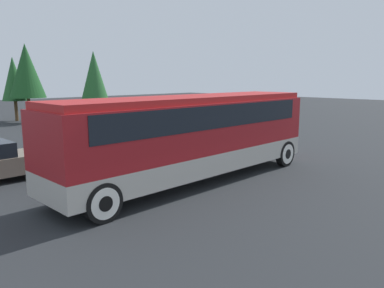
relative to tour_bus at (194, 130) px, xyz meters
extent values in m
plane|color=#26282B|center=(-0.10, 0.00, -1.92)|extent=(120.00, 120.00, 0.00)
cube|color=#B7B2A8|center=(-0.10, 0.00, -1.08)|extent=(11.09, 2.45, 0.75)
cube|color=maroon|center=(-0.10, 0.00, 0.17)|extent=(11.09, 2.45, 1.74)
cube|color=black|center=(-0.10, 0.00, 0.59)|extent=(9.76, 2.49, 0.78)
cube|color=#B21E1E|center=(-0.10, 0.00, 1.15)|extent=(10.87, 2.25, 0.22)
cube|color=maroon|center=(5.30, 0.00, -0.08)|extent=(0.36, 2.35, 1.99)
cylinder|color=black|center=(4.56, -1.11, -1.37)|extent=(1.11, 0.28, 1.11)
cylinder|color=silver|center=(4.56, -1.11, -1.37)|extent=(0.86, 0.30, 0.86)
cylinder|color=black|center=(4.56, -1.11, -1.37)|extent=(0.42, 0.32, 0.42)
cylinder|color=black|center=(4.56, 1.11, -1.37)|extent=(1.11, 0.28, 1.11)
cylinder|color=silver|center=(4.56, 1.11, -1.37)|extent=(0.86, 0.30, 0.86)
cylinder|color=black|center=(4.56, 1.11, -1.37)|extent=(0.42, 0.32, 0.42)
cylinder|color=black|center=(-4.59, -1.11, -1.37)|extent=(1.11, 0.28, 1.11)
cylinder|color=silver|center=(-4.59, -1.11, -1.37)|extent=(0.86, 0.30, 0.86)
cylinder|color=black|center=(-4.59, -1.11, -1.37)|extent=(0.42, 0.32, 0.42)
cylinder|color=black|center=(-4.59, 1.11, -1.37)|extent=(1.11, 0.28, 1.11)
cylinder|color=silver|center=(-4.59, 1.11, -1.37)|extent=(0.86, 0.30, 0.86)
cylinder|color=black|center=(-4.59, 1.11, -1.37)|extent=(0.42, 0.32, 0.42)
cube|color=maroon|center=(0.36, 8.27, -1.39)|extent=(4.54, 1.89, 0.57)
cube|color=black|center=(0.18, 8.27, -0.86)|extent=(2.36, 1.70, 0.51)
cylinder|color=black|center=(2.18, 7.41, -1.60)|extent=(0.64, 0.22, 0.64)
cylinder|color=black|center=(2.18, 7.41, -1.60)|extent=(0.24, 0.26, 0.24)
cylinder|color=black|center=(2.18, 9.13, -1.60)|extent=(0.64, 0.22, 0.64)
cylinder|color=black|center=(2.18, 9.13, -1.60)|extent=(0.24, 0.26, 0.24)
cylinder|color=black|center=(-1.46, 7.41, -1.60)|extent=(0.64, 0.22, 0.64)
cylinder|color=black|center=(-1.46, 7.41, -1.60)|extent=(0.24, 0.26, 0.24)
cylinder|color=black|center=(-1.46, 9.13, -1.60)|extent=(0.64, 0.22, 0.64)
cylinder|color=black|center=(-1.46, 9.13, -1.60)|extent=(0.24, 0.26, 0.24)
cylinder|color=black|center=(-3.94, 4.53, -1.58)|extent=(0.68, 0.22, 0.68)
cylinder|color=black|center=(-3.94, 4.53, -1.58)|extent=(0.26, 0.26, 0.26)
cylinder|color=black|center=(-3.94, 6.17, -1.58)|extent=(0.68, 0.22, 0.68)
cylinder|color=black|center=(-3.94, 6.17, -1.58)|extent=(0.26, 0.26, 0.26)
cylinder|color=brown|center=(10.00, 23.50, -1.12)|extent=(0.28, 0.28, 1.60)
cone|color=#28602D|center=(10.00, 23.50, 2.08)|extent=(2.67, 2.67, 4.79)
cylinder|color=brown|center=(3.01, 25.22, -1.02)|extent=(0.28, 0.28, 1.81)
cone|color=#28602D|center=(3.01, 25.22, 1.80)|extent=(2.13, 2.13, 3.83)
cylinder|color=brown|center=(3.27, 22.96, -0.85)|extent=(0.28, 0.28, 2.14)
cone|color=#1E5123|center=(3.27, 22.96, 2.47)|extent=(2.96, 2.96, 4.50)
camera|label=1|loc=(-9.67, -9.48, 1.90)|focal=35.00mm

